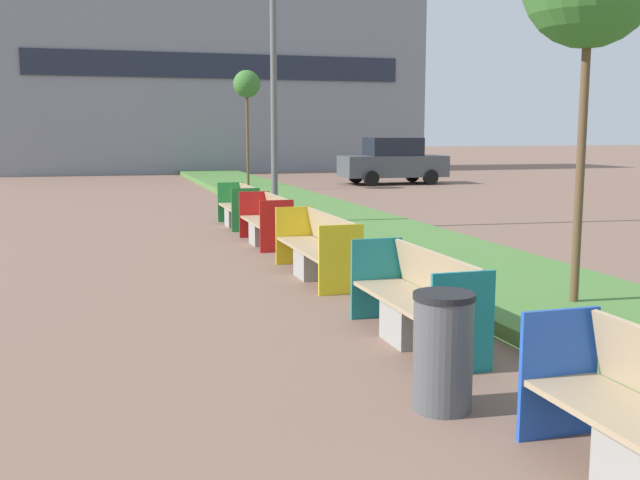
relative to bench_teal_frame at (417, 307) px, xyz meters
The scene contains 10 objects.
planter_grass_strip 4.89m from the bench_teal_frame, 62.38° to the left, with size 2.80×120.00×0.18m.
building_backdrop 33.50m from the bench_teal_frame, 84.71° to the left, with size 21.96×5.32×9.57m.
bench_teal_frame is the anchor object (origin of this frame).
bench_yellow_frame 3.58m from the bench_teal_frame, 89.95° to the left, with size 0.65×2.46×0.94m.
bench_red_frame 6.99m from the bench_teal_frame, 90.02° to the left, with size 0.65×2.00×0.94m.
bench_green_frame 9.80m from the bench_teal_frame, 90.02° to the left, with size 0.65×1.90×0.94m.
litter_bin 1.89m from the bench_teal_frame, 108.06° to the right, with size 0.49×0.49×0.94m.
street_lamp_post 9.91m from the bench_teal_frame, 86.07° to the left, with size 0.24×0.44×8.60m.
sapling_tree_far 20.28m from the bench_teal_frame, 83.61° to the left, with size 0.97×0.97×4.28m.
parked_car_distant 22.81m from the bench_teal_frame, 68.32° to the left, with size 4.25×2.00×1.86m.
Camera 1 is at (-2.20, 0.76, 2.19)m, focal length 42.00 mm.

